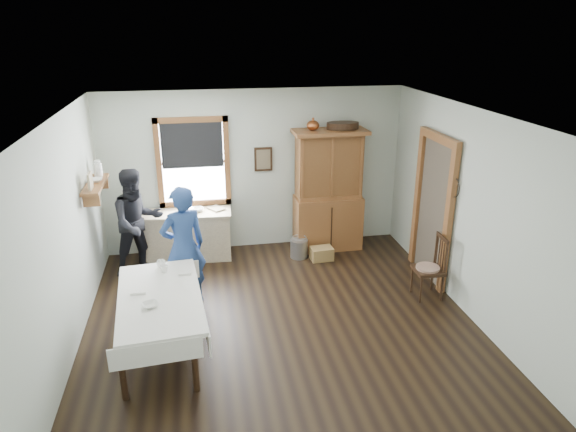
{
  "coord_description": "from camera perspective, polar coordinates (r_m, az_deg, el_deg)",
  "views": [
    {
      "loc": [
        -0.96,
        -5.77,
        3.69
      ],
      "look_at": [
        0.17,
        0.3,
        1.35
      ],
      "focal_mm": 32.0,
      "sensor_mm": 36.0,
      "label": 1
    }
  ],
  "objects": [
    {
      "name": "table_bowl",
      "position": [
        5.95,
        -15.08,
        -9.5
      ],
      "size": [
        0.26,
        0.26,
        0.05
      ],
      "primitive_type": "imported",
      "rotation": [
        0.0,
        0.0,
        0.41
      ],
      "color": "white",
      "rests_on": "dining_table"
    },
    {
      "name": "dining_table",
      "position": [
        6.34,
        -13.81,
        -11.51
      ],
      "size": [
        1.11,
        1.91,
        0.73
      ],
      "primitive_type": "cube",
      "rotation": [
        0.0,
        0.0,
        0.08
      ],
      "color": "white",
      "rests_on": "room"
    },
    {
      "name": "woman_blue",
      "position": [
        7.08,
        -11.5,
        -3.84
      ],
      "size": [
        0.67,
        0.56,
        1.58
      ],
      "primitive_type": "imported",
      "rotation": [
        0.0,
        0.0,
        3.51
      ],
      "color": "navy",
      "rests_on": "room"
    },
    {
      "name": "wall_shelf",
      "position": [
        7.74,
        -20.61,
        3.56
      ],
      "size": [
        0.24,
        1.0,
        0.44
      ],
      "color": "brown",
      "rests_on": "room"
    },
    {
      "name": "counter_book",
      "position": [
        8.44,
        -8.53,
        0.65
      ],
      "size": [
        0.27,
        0.28,
        0.02
      ],
      "primitive_type": "imported",
      "rotation": [
        0.0,
        0.0,
        0.58
      ],
      "color": "brown",
      "rests_on": "work_counter"
    },
    {
      "name": "framed_picture",
      "position": [
        8.58,
        -2.75,
        6.31
      ],
      "size": [
        0.3,
        0.04,
        0.4
      ],
      "primitive_type": "cube",
      "color": "#322111",
      "rests_on": "room"
    },
    {
      "name": "room",
      "position": [
        6.3,
        -0.99,
        -1.01
      ],
      "size": [
        5.01,
        5.01,
        2.7
      ],
      "color": "black",
      "rests_on": "ground"
    },
    {
      "name": "shelf_bowl",
      "position": [
        7.74,
        -20.62,
        3.75
      ],
      "size": [
        0.22,
        0.22,
        0.05
      ],
      "primitive_type": "imported",
      "color": "white",
      "rests_on": "wall_shelf"
    },
    {
      "name": "china_hutch",
      "position": [
        8.66,
        4.52,
        2.82
      ],
      "size": [
        1.22,
        0.59,
        2.06
      ],
      "primitive_type": "cube",
      "rotation": [
        0.0,
        0.0,
        0.01
      ],
      "color": "brown",
      "rests_on": "room"
    },
    {
      "name": "work_counter",
      "position": [
        8.59,
        -10.99,
        -2.11
      ],
      "size": [
        1.44,
        0.61,
        0.81
      ],
      "primitive_type": "cube",
      "rotation": [
        0.0,
        0.0,
        -0.06
      ],
      "color": "#C8B58B",
      "rests_on": "room"
    },
    {
      "name": "counter_bowl",
      "position": [
        8.45,
        -9.98,
        0.72
      ],
      "size": [
        0.22,
        0.22,
        0.06
      ],
      "primitive_type": "imported",
      "rotation": [
        0.0,
        0.0,
        -0.17
      ],
      "color": "white",
      "rests_on": "work_counter"
    },
    {
      "name": "rug_beater",
      "position": [
        7.24,
        18.12,
        3.94
      ],
      "size": [
        0.01,
        0.27,
        0.27
      ],
      "primitive_type": "torus",
      "rotation": [
        0.0,
        1.57,
        0.0
      ],
      "color": "black",
      "rests_on": "room"
    },
    {
      "name": "doorway",
      "position": [
        7.87,
        15.87,
        1.23
      ],
      "size": [
        0.09,
        1.14,
        2.22
      ],
      "color": "#4D4437",
      "rests_on": "room"
    },
    {
      "name": "window",
      "position": [
        8.49,
        -10.53,
        6.39
      ],
      "size": [
        1.18,
        0.07,
        1.48
      ],
      "color": "white",
      "rests_on": "room"
    },
    {
      "name": "table_cup_a",
      "position": [
        6.81,
        -13.91,
        -5.15
      ],
      "size": [
        0.14,
        0.14,
        0.09
      ],
      "primitive_type": "imported",
      "rotation": [
        0.0,
        0.0,
        -0.27
      ],
      "color": "white",
      "rests_on": "dining_table"
    },
    {
      "name": "figure_dark",
      "position": [
        8.15,
        -16.34,
        -1.07
      ],
      "size": [
        0.93,
        0.85,
        1.55
      ],
      "primitive_type": "imported",
      "rotation": [
        0.0,
        0.0,
        0.45
      ],
      "color": "black",
      "rests_on": "room"
    },
    {
      "name": "spindle_chair",
      "position": [
        7.51,
        15.34,
        -5.49
      ],
      "size": [
        0.43,
        0.43,
        0.92
      ],
      "primitive_type": "cube",
      "rotation": [
        0.0,
        0.0,
        -0.02
      ],
      "color": "#322111",
      "rests_on": "room"
    },
    {
      "name": "table_cup_b",
      "position": [
        6.66,
        -13.59,
        -5.72
      ],
      "size": [
        0.11,
        0.11,
        0.09
      ],
      "primitive_type": "imported",
      "rotation": [
        0.0,
        0.0,
        0.14
      ],
      "color": "white",
      "rests_on": "dining_table"
    },
    {
      "name": "pail",
      "position": [
        8.56,
        1.24,
        -3.61
      ],
      "size": [
        0.37,
        0.37,
        0.31
      ],
      "primitive_type": "cube",
      "rotation": [
        0.0,
        0.0,
        0.31
      ],
      "color": "#94989C",
      "rests_on": "room"
    },
    {
      "name": "wicker_basket",
      "position": [
        8.51,
        3.74,
        -4.18
      ],
      "size": [
        0.37,
        0.27,
        0.21
      ],
      "primitive_type": "cube",
      "rotation": [
        0.0,
        0.0,
        0.06
      ],
      "color": "olive",
      "rests_on": "room"
    }
  ]
}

